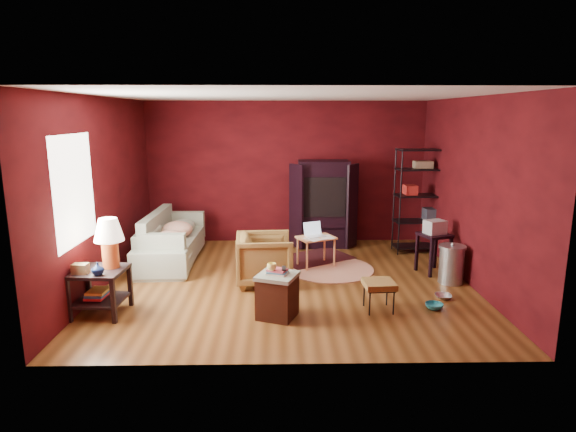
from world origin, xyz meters
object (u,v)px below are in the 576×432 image
Objects in this scene: sofa at (170,236)px; armchair at (265,257)px; wire_shelving at (422,196)px; side_table at (104,257)px; hamper at (277,295)px; tv_armoire at (323,202)px; laptop_desk at (316,240)px.

armchair is (1.69, -1.18, -0.02)m from sofa.
armchair is at bearing -152.79° from wire_shelving.
side_table is 1.90× the size of hamper.
tv_armoire is at bearing -30.80° from armchair.
laptop_desk is at bearing -100.15° from sofa.
tv_armoire is 0.87× the size of wire_shelving.
tv_armoire reaches higher than sofa.
sofa is 1.18× the size of wire_shelving.
wire_shelving is (2.66, 2.95, 0.76)m from hamper.
hamper is 0.39× the size of tv_armoire.
sofa is 3.47× the size of hamper.
side_table is at bearing 175.04° from hamper.
laptop_desk is at bearing 33.55° from side_table.
laptop_desk is at bearing -49.24° from armchair.
wire_shelving is at bearing 47.96° from hamper.
side_table reaches higher than laptop_desk.
wire_shelving reaches higher than sofa.
side_table is 4.43m from tv_armoire.
wire_shelving is (4.55, 0.51, 0.61)m from sofa.
tv_armoire is at bearing 75.39° from hamper.
sofa is at bearing -161.63° from tv_armoire.
tv_armoire is at bearing 45.69° from side_table.
wire_shelving is (2.02, 0.86, 0.60)m from laptop_desk.
armchair is at bearing -159.84° from laptop_desk.
tv_armoire reaches higher than side_table.
armchair is 0.44× the size of wire_shelving.
hamper is 4.05m from wire_shelving.
sofa is at bearing -176.99° from wire_shelving.
hamper is 2.19m from laptop_desk.
side_table reaches higher than armchair.
hamper is 3.52m from tv_armoire.
hamper is at bearing -131.38° from laptop_desk.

